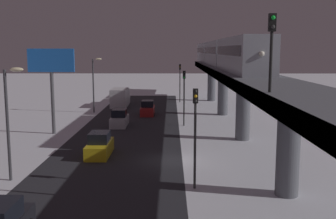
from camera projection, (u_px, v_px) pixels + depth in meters
name	position (u px, v px, depth m)	size (l,w,h in m)	color
ground_plane	(172.00, 161.00, 32.27)	(240.00, 240.00, 0.00)	white
avenue_asphalt	(114.00, 160.00, 32.30)	(11.00, 92.21, 0.01)	#28282D
elevated_railway	(260.00, 90.00, 31.39)	(5.00, 92.21, 6.59)	slate
subway_train	(219.00, 53.00, 58.67)	(2.94, 55.47, 3.40)	#999EA8
rail_signal	(272.00, 39.00, 20.49)	(0.36, 0.41, 4.00)	black
sedan_red	(148.00, 109.00, 54.87)	(1.80, 4.28, 1.97)	#A51E1E
sedan_silver	(119.00, 119.00, 46.83)	(1.80, 4.37, 1.97)	#B2B2B7
sedan_yellow	(100.00, 146.00, 33.79)	(1.80, 4.47, 1.97)	gold
box_truck	(120.00, 97.00, 63.64)	(2.40, 7.40, 2.80)	silver
traffic_light_near	(195.00, 124.00, 25.18)	(0.32, 0.44, 6.40)	#2D2D2D
traffic_light_mid	(184.00, 90.00, 46.47)	(0.32, 0.44, 6.40)	#2D2D2D
traffic_light_far	(180.00, 77.00, 67.75)	(0.32, 0.44, 6.40)	#2D2D2D
commercial_billboard	(51.00, 69.00, 41.68)	(4.80, 0.36, 8.90)	#4C4C51
street_lamp_near	(10.00, 110.00, 26.70)	(1.35, 0.44, 7.65)	#38383D
street_lamp_far	(95.00, 78.00, 56.37)	(1.35, 0.44, 7.65)	#38383D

